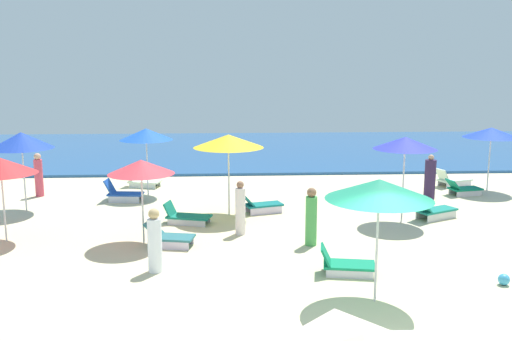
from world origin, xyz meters
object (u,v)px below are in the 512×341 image
object	(u,v)px
lounge_chair_8_1	(123,194)
beachgoer_5	(155,242)
umbrella_2	(0,166)
lounge_chair_3_1	(261,205)
beachgoer_4	(240,209)
umbrella_7	(405,143)
lounge_chair_0_0	(169,237)
lounge_chair_6_1	(452,180)
beachgoer_3	(39,176)
lounge_chair_6_0	(463,189)
umbrella_6	(491,133)
umbrella_9	(21,140)
umbrella_8	(146,134)
beach_ball_1	(504,279)
umbrella_0	(141,167)
beachgoer_2	(430,179)
beachgoer_0	(311,218)
umbrella_3	(228,141)
lounge_chair_3_0	(186,216)
lounge_chair_7_0	(433,211)
lounge_chair_8_0	(142,181)
umbrella_4	(379,189)
lounge_chair_4_0	(345,264)

from	to	relation	value
lounge_chair_8_1	beachgoer_5	bearing A→B (deg)	-157.98
umbrella_2	lounge_chair_3_1	xyz separation A→B (m)	(7.24, 2.67, -1.86)
beachgoer_4	umbrella_7	bearing A→B (deg)	43.47
lounge_chair_0_0	lounge_chair_6_1	bearing A→B (deg)	-45.19
beachgoer_4	beachgoer_5	size ratio (longest dim) A/B	1.02
beachgoer_3	lounge_chair_6_0	bearing A→B (deg)	-99.30
umbrella_6	umbrella_9	xyz separation A→B (m)	(-16.82, -2.14, 0.11)
umbrella_8	beach_ball_1	distance (m)	13.19
umbrella_0	beachgoer_5	size ratio (longest dim) A/B	1.51
beachgoer_2	beachgoer_0	bearing A→B (deg)	-165.09
lounge_chair_0_0	lounge_chair_8_1	bearing A→B (deg)	33.62
umbrella_0	umbrella_6	size ratio (longest dim) A/B	0.94
lounge_chair_0_0	umbrella_3	distance (m)	4.14
lounge_chair_6_0	beachgoer_4	size ratio (longest dim) A/B	0.89
lounge_chair_3_0	umbrella_8	size ratio (longest dim) A/B	0.60
beachgoer_2	beachgoer_4	distance (m)	8.04
lounge_chair_6_1	beachgoer_3	world-z (taller)	beachgoer_3
umbrella_3	beach_ball_1	xyz separation A→B (m)	(6.07, -6.28, -2.30)
beachgoer_3	beach_ball_1	xyz separation A→B (m)	(13.09, -9.36, -0.65)
beachgoer_2	lounge_chair_7_0	bearing A→B (deg)	-137.14
lounge_chair_8_0	beachgoer_5	size ratio (longest dim) A/B	0.96
umbrella_7	lounge_chair_8_1	world-z (taller)	umbrella_7
umbrella_0	lounge_chair_6_1	distance (m)	13.35
umbrella_4	umbrella_6	bearing A→B (deg)	54.90
umbrella_6	lounge_chair_6_0	bearing A→B (deg)	-152.18
umbrella_4	beachgoer_3	xyz separation A→B (m)	(-9.99, 10.06, -1.60)
lounge_chair_8_0	beachgoer_4	distance (m)	7.61
lounge_chair_0_0	beachgoer_3	size ratio (longest dim) A/B	0.86
beachgoer_4	lounge_chair_3_0	bearing A→B (deg)	176.31
lounge_chair_8_1	lounge_chair_6_0	bearing A→B (deg)	-82.28
umbrella_4	lounge_chair_8_0	distance (m)	13.32
umbrella_7	beachgoer_2	size ratio (longest dim) A/B	1.64
umbrella_4	lounge_chair_6_0	world-z (taller)	umbrella_4
umbrella_4	beachgoer_4	size ratio (longest dim) A/B	1.65
lounge_chair_7_0	lounge_chair_8_1	distance (m)	10.66
lounge_chair_4_0	beachgoer_3	size ratio (longest dim) A/B	0.84
lounge_chair_0_0	umbrella_4	xyz separation A→B (m)	(4.63, -3.86, 2.11)
lounge_chair_8_0	beach_ball_1	distance (m)	14.37
beachgoer_0	umbrella_6	bearing A→B (deg)	172.86
umbrella_6	beachgoer_4	world-z (taller)	umbrella_6
umbrella_6	umbrella_7	distance (m)	6.26
lounge_chair_6_1	beachgoer_2	bearing A→B (deg)	121.46
umbrella_4	umbrella_8	world-z (taller)	umbrella_4
lounge_chair_3_0	lounge_chair_6_0	world-z (taller)	lounge_chair_3_0
umbrella_8	beachgoer_2	world-z (taller)	umbrella_8
lounge_chair_8_1	umbrella_6	bearing A→B (deg)	-79.72
lounge_chair_3_1	lounge_chair_8_1	size ratio (longest dim) A/B	1.08
umbrella_2	beachgoer_4	distance (m)	6.67
lounge_chair_3_0	umbrella_7	world-z (taller)	umbrella_7
beachgoer_4	beach_ball_1	size ratio (longest dim) A/B	6.02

